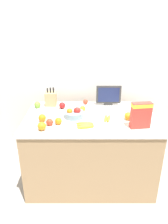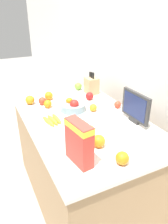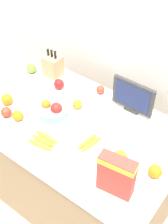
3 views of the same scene
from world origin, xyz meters
TOP-DOWN VIEW (x-y plane):
  - ground_plane at (0.00, 0.00)m, footprint 14.00×14.00m
  - wall_back at (0.00, 0.68)m, footprint 9.00×0.06m
  - counter at (0.00, 0.00)m, footprint 1.50×0.93m
  - knife_block at (-0.50, 0.34)m, footprint 0.14×0.12m
  - small_monitor at (0.24, 0.34)m, footprint 0.31×0.03m
  - cereal_box at (0.50, -0.27)m, footprint 0.21×0.11m
  - fruit_bowl at (-0.19, -0.01)m, footprint 0.23×0.23m
  - banana_bunch_left at (0.18, -0.09)m, footprint 0.10×0.18m
  - banana_bunch_right at (-0.06, -0.25)m, footprint 0.20×0.13m
  - apple_rear at (-0.06, 0.38)m, footprint 0.07×0.07m
  - apple_middle at (-0.66, 0.26)m, footprint 0.08×0.08m
  - apple_by_knife_block at (-0.35, 0.24)m, footprint 0.08×0.08m
  - apple_rightmost at (-0.44, -0.23)m, footprint 0.08×0.08m
  - orange_front_right at (-0.53, -0.13)m, footprint 0.08×0.08m
  - orange_by_cereal at (0.63, -0.05)m, footprint 0.08×0.08m
  - orange_front_left at (0.42, -0.09)m, footprint 0.09×0.09m
  - orange_mid_left at (-0.50, -0.33)m, footprint 0.09×0.09m
  - orange_front_center at (-0.09, 0.14)m, footprint 0.07×0.07m
  - orange_back_center at (-0.35, -0.20)m, footprint 0.08×0.08m

SIDE VIEW (x-z plane):
  - ground_plane at x=0.00m, z-range 0.00..0.00m
  - counter at x=0.00m, z-range 0.00..0.87m
  - banana_bunch_left at x=0.18m, z-range 0.87..0.90m
  - banana_bunch_right at x=-0.06m, z-range 0.87..0.91m
  - apple_rear at x=-0.06m, z-range 0.87..0.94m
  - orange_front_center at x=-0.09m, z-range 0.87..0.94m
  - orange_back_center at x=-0.35m, z-range 0.87..0.95m
  - apple_rightmost at x=-0.44m, z-range 0.87..0.95m
  - apple_by_knife_block at x=-0.35m, z-range 0.87..0.95m
  - fruit_bowl at x=-0.19m, z-range 0.85..0.97m
  - apple_middle at x=-0.66m, z-range 0.87..0.95m
  - orange_by_cereal at x=0.63m, z-range 0.87..0.96m
  - orange_front_right at x=-0.53m, z-range 0.87..0.96m
  - orange_mid_left at x=-0.50m, z-range 0.87..0.96m
  - orange_front_left at x=0.42m, z-range 0.87..0.96m
  - knife_block at x=-0.50m, z-range 0.82..1.10m
  - small_monitor at x=0.24m, z-range 0.88..1.14m
  - cereal_box at x=0.50m, z-range 0.89..1.16m
  - wall_back at x=0.00m, z-range 0.00..2.60m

